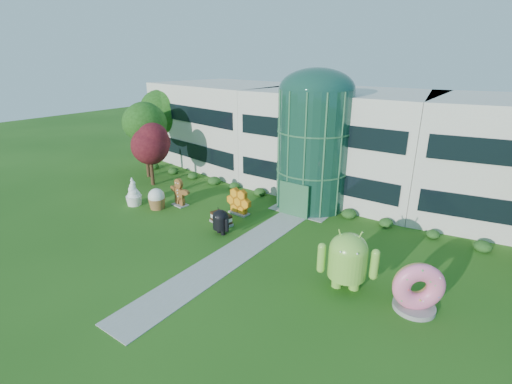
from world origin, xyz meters
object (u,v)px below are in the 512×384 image
Objects in this scene: donut at (417,286)px; gingerbread at (179,192)px; android_green at (348,257)px; android_black at (221,220)px.

gingerbread is (-20.20, 2.95, -0.13)m from donut.
android_green is 10.19m from android_black.
gingerbread is at bearing 139.18° from donut.
android_green reaches higher than gingerbread.
gingerbread is at bearing 147.66° from android_green.
android_black is 6.81m from gingerbread.
android_green is 1.45× the size of gingerbread.
gingerbread is (-16.57, 3.21, -0.70)m from android_green.
android_green is 1.80× the size of android_black.
android_green reaches higher than donut.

